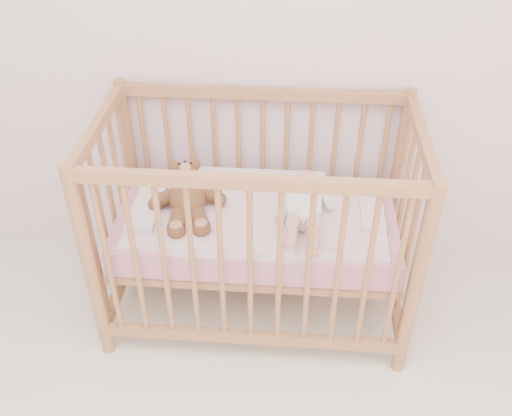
# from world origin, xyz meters

# --- Properties ---
(wall_back) EXTENTS (4.00, 0.02, 2.70)m
(wall_back) POSITION_xyz_m (0.00, 2.00, 1.35)
(wall_back) COLOR silver
(wall_back) RESTS_ON floor
(crib) EXTENTS (1.36, 0.76, 1.00)m
(crib) POSITION_xyz_m (0.14, 1.60, 0.50)
(crib) COLOR #AC7649
(crib) RESTS_ON floor
(mattress) EXTENTS (1.22, 0.62, 0.13)m
(mattress) POSITION_xyz_m (0.14, 1.60, 0.49)
(mattress) COLOR pink
(mattress) RESTS_ON crib
(blanket) EXTENTS (1.10, 0.58, 0.06)m
(blanket) POSITION_xyz_m (0.14, 1.60, 0.56)
(blanket) COLOR #CF8E9D
(blanket) RESTS_ON mattress
(baby) EXTENTS (0.28, 0.55, 0.13)m
(baby) POSITION_xyz_m (0.35, 1.58, 0.64)
(baby) COLOR white
(baby) RESTS_ON blanket
(teddy_bear) EXTENTS (0.45, 0.56, 0.14)m
(teddy_bear) POSITION_xyz_m (-0.16, 1.58, 0.65)
(teddy_bear) COLOR brown
(teddy_bear) RESTS_ON blanket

